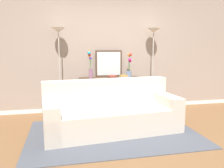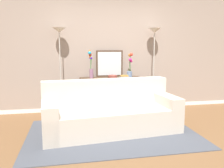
{
  "view_description": "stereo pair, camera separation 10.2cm",
  "coord_description": "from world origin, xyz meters",
  "px_view_note": "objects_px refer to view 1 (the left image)",
  "views": [
    {
      "loc": [
        -1.13,
        -3.33,
        1.44
      ],
      "look_at": [
        -0.19,
        1.07,
        0.74
      ],
      "focal_mm": 37.28,
      "sensor_mm": 36.0,
      "label": 1
    },
    {
      "loc": [
        -1.03,
        -3.35,
        1.44
      ],
      "look_at": [
        -0.19,
        1.07,
        0.74
      ],
      "focal_mm": 37.28,
      "sensor_mm": 36.0,
      "label": 2
    }
  ],
  "objects_px": {
    "floor_lamp_right": "(153,46)",
    "vase_short_flowers": "(129,67)",
    "fruit_bowl": "(112,77)",
    "wall_mirror": "(109,64)",
    "floor_lamp_left": "(59,47)",
    "couch": "(111,113)",
    "console_table": "(110,88)",
    "vase_tall_flowers": "(90,65)",
    "book_stack": "(124,77)",
    "book_row_under_console": "(91,111)"
  },
  "relations": [
    {
      "from": "floor_lamp_right",
      "to": "book_row_under_console",
      "type": "relative_size",
      "value": 7.29
    },
    {
      "from": "floor_lamp_right",
      "to": "vase_short_flowers",
      "type": "bearing_deg",
      "value": -177.95
    },
    {
      "from": "couch",
      "to": "vase_short_flowers",
      "type": "height_order",
      "value": "vase_short_flowers"
    },
    {
      "from": "couch",
      "to": "floor_lamp_left",
      "type": "height_order",
      "value": "floor_lamp_left"
    },
    {
      "from": "wall_mirror",
      "to": "vase_tall_flowers",
      "type": "distance_m",
      "value": 0.47
    },
    {
      "from": "floor_lamp_left",
      "to": "book_stack",
      "type": "xyz_separation_m",
      "value": [
        1.37,
        -0.13,
        -0.64
      ]
    },
    {
      "from": "couch",
      "to": "fruit_bowl",
      "type": "xyz_separation_m",
      "value": [
        0.24,
        1.05,
        0.51
      ]
    },
    {
      "from": "console_table",
      "to": "fruit_bowl",
      "type": "relative_size",
      "value": 6.88
    },
    {
      "from": "floor_lamp_left",
      "to": "vase_short_flowers",
      "type": "height_order",
      "value": "floor_lamp_left"
    },
    {
      "from": "wall_mirror",
      "to": "book_stack",
      "type": "relative_size",
      "value": 2.98
    },
    {
      "from": "floor_lamp_left",
      "to": "wall_mirror",
      "type": "bearing_deg",
      "value": 7.78
    },
    {
      "from": "console_table",
      "to": "vase_short_flowers",
      "type": "xyz_separation_m",
      "value": [
        0.44,
        -0.02,
        0.46
      ]
    },
    {
      "from": "fruit_bowl",
      "to": "couch",
      "type": "bearing_deg",
      "value": -103.09
    },
    {
      "from": "floor_lamp_left",
      "to": "fruit_bowl",
      "type": "height_order",
      "value": "floor_lamp_left"
    },
    {
      "from": "console_table",
      "to": "floor_lamp_left",
      "type": "bearing_deg",
      "value": 179.73
    },
    {
      "from": "floor_lamp_right",
      "to": "vase_short_flowers",
      "type": "distance_m",
      "value": 0.73
    },
    {
      "from": "couch",
      "to": "book_stack",
      "type": "xyz_separation_m",
      "value": [
        0.5,
        1.04,
        0.51
      ]
    },
    {
      "from": "fruit_bowl",
      "to": "wall_mirror",
      "type": "bearing_deg",
      "value": 94.13
    },
    {
      "from": "book_row_under_console",
      "to": "wall_mirror",
      "type": "bearing_deg",
      "value": 19.72
    },
    {
      "from": "console_table",
      "to": "fruit_bowl",
      "type": "height_order",
      "value": "fruit_bowl"
    },
    {
      "from": "wall_mirror",
      "to": "book_stack",
      "type": "bearing_deg",
      "value": -44.7
    },
    {
      "from": "vase_tall_flowers",
      "to": "vase_short_flowers",
      "type": "relative_size",
      "value": 1.12
    },
    {
      "from": "couch",
      "to": "book_row_under_console",
      "type": "bearing_deg",
      "value": 99.95
    },
    {
      "from": "floor_lamp_right",
      "to": "couch",
      "type": "bearing_deg",
      "value": -136.32
    },
    {
      "from": "wall_mirror",
      "to": "fruit_bowl",
      "type": "distance_m",
      "value": 0.38
    },
    {
      "from": "floor_lamp_left",
      "to": "floor_lamp_right",
      "type": "xyz_separation_m",
      "value": [
        2.09,
        0.0,
        0.02
      ]
    },
    {
      "from": "console_table",
      "to": "vase_short_flowers",
      "type": "height_order",
      "value": "vase_short_flowers"
    },
    {
      "from": "wall_mirror",
      "to": "vase_short_flowers",
      "type": "distance_m",
      "value": 0.47
    },
    {
      "from": "console_table",
      "to": "book_stack",
      "type": "xyz_separation_m",
      "value": [
        0.28,
        -0.12,
        0.27
      ]
    },
    {
      "from": "console_table",
      "to": "fruit_bowl",
      "type": "xyz_separation_m",
      "value": [
        0.02,
        -0.12,
        0.27
      ]
    },
    {
      "from": "couch",
      "to": "wall_mirror",
      "type": "xyz_separation_m",
      "value": [
        0.22,
        1.32,
        0.78
      ]
    },
    {
      "from": "couch",
      "to": "floor_lamp_left",
      "type": "bearing_deg",
      "value": 126.43
    },
    {
      "from": "vase_short_flowers",
      "to": "book_stack",
      "type": "xyz_separation_m",
      "value": [
        -0.16,
        -0.11,
        -0.19
      ]
    },
    {
      "from": "floor_lamp_left",
      "to": "fruit_bowl",
      "type": "distance_m",
      "value": 1.28
    },
    {
      "from": "floor_lamp_right",
      "to": "wall_mirror",
      "type": "xyz_separation_m",
      "value": [
        -1.0,
        0.15,
        -0.39
      ]
    },
    {
      "from": "console_table",
      "to": "wall_mirror",
      "type": "distance_m",
      "value": 0.56
    },
    {
      "from": "book_stack",
      "to": "floor_lamp_right",
      "type": "bearing_deg",
      "value": 9.88
    },
    {
      "from": "fruit_bowl",
      "to": "floor_lamp_right",
      "type": "bearing_deg",
      "value": 7.03
    },
    {
      "from": "console_table",
      "to": "book_stack",
      "type": "height_order",
      "value": "book_stack"
    },
    {
      "from": "book_stack",
      "to": "console_table",
      "type": "bearing_deg",
      "value": 156.77
    },
    {
      "from": "couch",
      "to": "fruit_bowl",
      "type": "relative_size",
      "value": 12.03
    },
    {
      "from": "vase_short_flowers",
      "to": "fruit_bowl",
      "type": "distance_m",
      "value": 0.46
    },
    {
      "from": "floor_lamp_left",
      "to": "wall_mirror",
      "type": "xyz_separation_m",
      "value": [
        1.09,
        0.15,
        -0.37
      ]
    },
    {
      "from": "vase_short_flowers",
      "to": "fruit_bowl",
      "type": "relative_size",
      "value": 2.76
    },
    {
      "from": "floor_lamp_right",
      "to": "vase_tall_flowers",
      "type": "bearing_deg",
      "value": -179.37
    },
    {
      "from": "console_table",
      "to": "floor_lamp_right",
      "type": "xyz_separation_m",
      "value": [
        1.0,
        0.01,
        0.93
      ]
    },
    {
      "from": "floor_lamp_left",
      "to": "floor_lamp_right",
      "type": "height_order",
      "value": "floor_lamp_right"
    },
    {
      "from": "console_table",
      "to": "floor_lamp_left",
      "type": "distance_m",
      "value": 1.41
    },
    {
      "from": "wall_mirror",
      "to": "console_table",
      "type": "bearing_deg",
      "value": -91.54
    },
    {
      "from": "floor_lamp_left",
      "to": "vase_tall_flowers",
      "type": "height_order",
      "value": "floor_lamp_left"
    }
  ]
}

